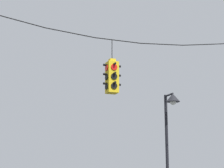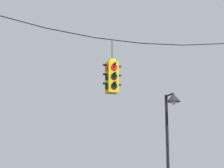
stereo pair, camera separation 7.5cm
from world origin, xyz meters
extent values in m
cylinder|color=black|center=(-3.18, -0.04, 6.35)|extent=(1.60, 0.03, 0.27)
cylinder|color=black|center=(-1.59, -0.04, 6.17)|extent=(1.59, 0.03, 0.15)
cylinder|color=black|center=(0.00, -0.04, 6.11)|extent=(1.59, 0.03, 0.03)
cylinder|color=black|center=(1.59, -0.04, 6.17)|extent=(1.59, 0.03, 0.15)
cylinder|color=black|center=(3.18, -0.04, 6.35)|extent=(1.60, 0.03, 0.27)
cube|color=yellow|center=(-0.22, -0.04, 4.86)|extent=(0.34, 0.34, 1.00)
cube|color=yellow|center=(-0.22, -0.04, 5.41)|extent=(0.19, 0.19, 0.10)
cylinder|color=black|center=(-0.22, -0.04, 5.78)|extent=(0.02, 0.02, 0.63)
cylinder|color=red|center=(-0.22, -0.23, 5.16)|extent=(0.20, 0.03, 0.20)
cylinder|color=black|center=(-0.22, -0.27, 5.25)|extent=(0.07, 0.12, 0.07)
cylinder|color=black|center=(-0.22, -0.23, 4.86)|extent=(0.20, 0.03, 0.20)
cylinder|color=black|center=(-0.22, -0.27, 4.95)|extent=(0.07, 0.12, 0.07)
cylinder|color=black|center=(-0.22, -0.23, 4.56)|extent=(0.20, 0.03, 0.20)
cylinder|color=black|center=(-0.22, -0.27, 4.65)|extent=(0.07, 0.12, 0.07)
cylinder|color=red|center=(-0.22, 0.14, 5.16)|extent=(0.20, 0.03, 0.20)
cylinder|color=black|center=(-0.22, 0.19, 5.25)|extent=(0.07, 0.12, 0.07)
cylinder|color=black|center=(-0.22, 0.14, 4.86)|extent=(0.20, 0.03, 0.20)
cylinder|color=black|center=(-0.22, 0.19, 4.95)|extent=(0.07, 0.12, 0.07)
cylinder|color=black|center=(-0.22, 0.14, 4.56)|extent=(0.20, 0.03, 0.20)
cylinder|color=black|center=(-0.22, 0.19, 4.65)|extent=(0.07, 0.12, 0.07)
cylinder|color=red|center=(-0.41, -0.04, 5.16)|extent=(0.03, 0.20, 0.20)
cylinder|color=black|center=(-0.45, -0.04, 5.25)|extent=(0.12, 0.07, 0.07)
cylinder|color=black|center=(-0.41, -0.04, 4.86)|extent=(0.03, 0.20, 0.20)
cylinder|color=black|center=(-0.45, -0.04, 4.95)|extent=(0.12, 0.07, 0.07)
cylinder|color=black|center=(-0.41, -0.04, 4.56)|extent=(0.03, 0.20, 0.20)
cylinder|color=black|center=(-0.45, -0.04, 4.65)|extent=(0.12, 0.07, 0.07)
cylinder|color=red|center=(-0.04, -0.04, 5.16)|extent=(0.03, 0.20, 0.20)
cylinder|color=black|center=(0.01, -0.04, 5.25)|extent=(0.12, 0.07, 0.07)
cylinder|color=black|center=(-0.04, -0.04, 4.86)|extent=(0.03, 0.20, 0.20)
cylinder|color=black|center=(0.01, -0.04, 4.95)|extent=(0.12, 0.07, 0.07)
cylinder|color=black|center=(-0.04, -0.04, 4.56)|extent=(0.03, 0.20, 0.20)
cylinder|color=black|center=(0.01, -0.04, 4.65)|extent=(0.12, 0.07, 0.07)
cylinder|color=black|center=(3.27, 2.97, 2.56)|extent=(0.12, 0.12, 5.11)
cylinder|color=black|center=(3.27, 2.67, 5.06)|extent=(0.07, 0.60, 0.07)
cone|color=#232328|center=(3.27, 2.36, 4.90)|extent=(0.55, 0.55, 0.33)
sphere|color=silver|center=(3.27, 2.36, 4.73)|extent=(0.25, 0.25, 0.25)
camera|label=1|loc=(-5.01, -12.44, 1.65)|focal=70.00mm
camera|label=2|loc=(-4.94, -12.46, 1.65)|focal=70.00mm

